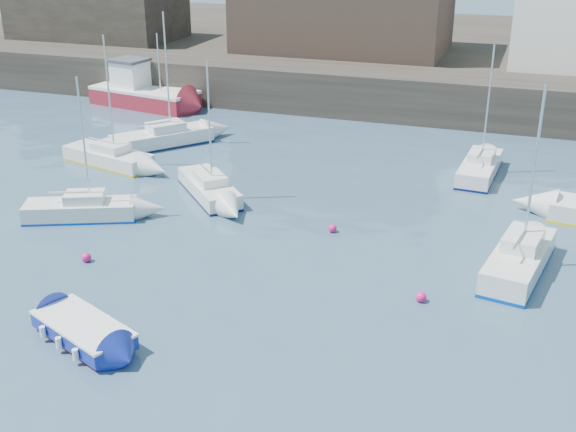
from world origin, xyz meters
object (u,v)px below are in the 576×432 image
(buoy_mid, at_px, (421,301))
(buoy_near, at_px, (87,261))
(buoy_far, at_px, (332,232))
(fishing_boat, at_px, (142,92))
(sailboat_a, at_px, (81,209))
(sailboat_f, at_px, (480,167))
(blue_dinghy, at_px, (83,331))
(sailboat_c, at_px, (519,259))
(sailboat_e, at_px, (109,157))
(sailboat_b, at_px, (209,187))
(sailboat_h, at_px, (162,138))

(buoy_mid, bearing_deg, buoy_near, -175.00)
(buoy_near, xyz_separation_m, buoy_far, (8.64, 6.09, 0.00))
(fishing_boat, distance_m, buoy_near, 25.71)
(buoy_mid, bearing_deg, fishing_boat, 137.34)
(sailboat_a, height_order, sailboat_f, sailboat_f)
(blue_dinghy, height_order, sailboat_c, sailboat_c)
(sailboat_a, bearing_deg, fishing_boat, 112.11)
(sailboat_f, bearing_deg, sailboat_e, -166.20)
(sailboat_a, xyz_separation_m, sailboat_f, (16.83, 12.01, 0.02))
(sailboat_a, relative_size, buoy_near, 16.71)
(buoy_mid, bearing_deg, sailboat_f, 87.24)
(blue_dinghy, distance_m, sailboat_a, 10.75)
(sailboat_b, xyz_separation_m, buoy_near, (-1.62, -8.35, -0.44))
(sailboat_c, relative_size, buoy_mid, 18.58)
(sailboat_e, height_order, sailboat_h, sailboat_h)
(sailboat_e, bearing_deg, blue_dinghy, -60.54)
(sailboat_h, distance_m, buoy_far, 16.00)
(blue_dinghy, xyz_separation_m, sailboat_f, (10.77, 20.90, 0.07))
(sailboat_f, distance_m, buoy_mid, 14.63)
(sailboat_f, height_order, buoy_far, sailboat_f)
(buoy_far, bearing_deg, sailboat_f, 60.67)
(buoy_far, bearing_deg, buoy_near, -144.83)
(sailboat_b, relative_size, sailboat_e, 0.94)
(sailboat_c, bearing_deg, sailboat_h, 154.05)
(buoy_near, bearing_deg, sailboat_a, 126.04)
(buoy_near, distance_m, buoy_far, 10.57)
(sailboat_a, bearing_deg, sailboat_h, 99.32)
(sailboat_e, distance_m, sailboat_f, 20.42)
(sailboat_a, height_order, sailboat_h, sailboat_h)
(sailboat_b, xyz_separation_m, sailboat_c, (14.98, -3.60, 0.12))
(sailboat_c, relative_size, buoy_near, 18.68)
(sailboat_b, bearing_deg, blue_dinghy, -82.84)
(buoy_near, relative_size, buoy_mid, 0.99)
(buoy_mid, bearing_deg, sailboat_b, 148.62)
(sailboat_c, height_order, buoy_near, sailboat_c)
(sailboat_b, height_order, buoy_near, sailboat_b)
(fishing_boat, height_order, sailboat_b, sailboat_b)
(sailboat_a, bearing_deg, blue_dinghy, -55.75)
(blue_dinghy, height_order, sailboat_h, sailboat_h)
(sailboat_f, distance_m, buoy_far, 11.12)
(fishing_boat, relative_size, sailboat_b, 1.25)
(blue_dinghy, bearing_deg, sailboat_b, 97.16)
(sailboat_e, relative_size, buoy_near, 18.28)
(sailboat_b, bearing_deg, buoy_near, -100.98)
(sailboat_f, height_order, sailboat_h, sailboat_h)
(blue_dinghy, relative_size, sailboat_h, 0.54)
(sailboat_e, xyz_separation_m, sailboat_f, (19.83, 4.87, 0.02))
(fishing_boat, bearing_deg, sailboat_b, -50.63)
(sailboat_c, height_order, sailboat_e, sailboat_c)
(sailboat_b, bearing_deg, sailboat_a, -133.59)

